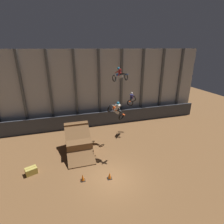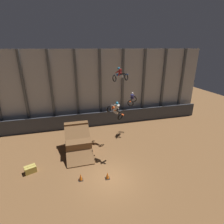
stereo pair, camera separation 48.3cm
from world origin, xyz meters
The scene contains 10 objects.
ground_plane centered at (0.00, 0.00, 0.00)m, with size 60.00×60.00×0.00m, color brown.
arena_back_wall centered at (0.00, 11.31, 4.87)m, with size 32.00×0.40×9.74m.
lower_barrier centered at (0.00, 10.25, 0.93)m, with size 31.36×0.20×1.87m.
dirt_ramp centered at (-2.14, 5.10, 0.91)m, with size 2.46×4.39×2.64m.
rider_bike_left_air centered at (1.29, 3.17, 4.62)m, with size 1.50×1.80×1.63m.
rider_bike_center_air centered at (2.67, 6.36, 7.18)m, with size 1.65×1.67×1.57m.
rider_bike_right_air centered at (4.52, 7.38, 4.21)m, with size 1.53×1.70×1.52m.
traffic_cone_near_ramp centered at (-2.34, 0.45, 0.28)m, with size 0.36×0.36×0.58m.
traffic_cone_arena_edge centered at (-0.26, 0.08, 0.28)m, with size 0.36×0.36×0.58m.
hay_bale_trackside centered at (-6.33, 2.50, 0.28)m, with size 1.05×0.87×0.57m.
Camera 2 is at (-2.83, -10.91, 9.90)m, focal length 28.00 mm.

